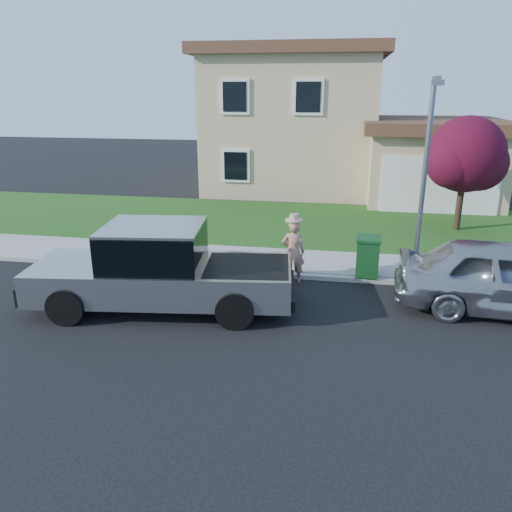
{
  "coord_description": "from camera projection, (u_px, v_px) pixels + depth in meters",
  "views": [
    {
      "loc": [
        2.64,
        -9.9,
        4.94
      ],
      "look_at": [
        0.73,
        1.05,
        1.2
      ],
      "focal_mm": 35.0,
      "sensor_mm": 36.0,
      "label": 1
    }
  ],
  "objects": [
    {
      "name": "ground",
      "position": [
        216.0,
        319.0,
        11.25
      ],
      "size": [
        80.0,
        80.0,
        0.0
      ],
      "primitive_type": "plane",
      "color": "black",
      "rests_on": "ground"
    },
    {
      "name": "curb",
      "position": [
        277.0,
        275.0,
        13.77
      ],
      "size": [
        40.0,
        0.2,
        0.12
      ],
      "primitive_type": "cube",
      "color": "gray",
      "rests_on": "ground"
    },
    {
      "name": "sidewalk",
      "position": [
        282.0,
        261.0,
        14.79
      ],
      "size": [
        40.0,
        2.0,
        0.15
      ],
      "primitive_type": "cube",
      "color": "gray",
      "rests_on": "ground"
    },
    {
      "name": "lawn",
      "position": [
        297.0,
        224.0,
        19.0
      ],
      "size": [
        40.0,
        7.0,
        0.1
      ],
      "primitive_type": "cube",
      "color": "#1D4B15",
      "rests_on": "ground"
    },
    {
      "name": "house",
      "position": [
        319.0,
        125.0,
        25.32
      ],
      "size": [
        14.0,
        11.3,
        6.85
      ],
      "color": "tan",
      "rests_on": "ground"
    },
    {
      "name": "pickup_truck",
      "position": [
        161.0,
        270.0,
        11.55
      ],
      "size": [
        6.33,
        2.79,
        2.01
      ],
      "rotation": [
        0.0,
        0.0,
        0.12
      ],
      "color": "black",
      "rests_on": "ground"
    },
    {
      "name": "woman",
      "position": [
        293.0,
        251.0,
        13.1
      ],
      "size": [
        0.67,
        0.49,
        1.88
      ],
      "rotation": [
        0.0,
        0.0,
        3.28
      ],
      "color": "tan",
      "rests_on": "ground"
    },
    {
      "name": "sedan",
      "position": [
        509.0,
        278.0,
        11.36
      ],
      "size": [
        5.13,
        2.36,
        1.7
      ],
      "primitive_type": "imported",
      "rotation": [
        0.0,
        0.0,
        1.5
      ],
      "color": "#A2A3A9",
      "rests_on": "ground"
    },
    {
      "name": "ornamental_tree",
      "position": [
        467.0,
        158.0,
        17.27
      ],
      "size": [
        2.91,
        2.62,
        3.99
      ],
      "color": "black",
      "rests_on": "lawn"
    },
    {
      "name": "trash_bin",
      "position": [
        368.0,
        256.0,
        13.37
      ],
      "size": [
        0.67,
        0.76,
        1.05
      ],
      "rotation": [
        0.0,
        0.0,
        -0.03
      ],
      "color": "#103C18",
      "rests_on": "sidewalk"
    },
    {
      "name": "street_lamp",
      "position": [
        425.0,
        174.0,
        12.07
      ],
      "size": [
        0.26,
        0.67,
        5.21
      ],
      "rotation": [
        0.0,
        0.0,
        -0.01
      ],
      "color": "slate",
      "rests_on": "ground"
    }
  ]
}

